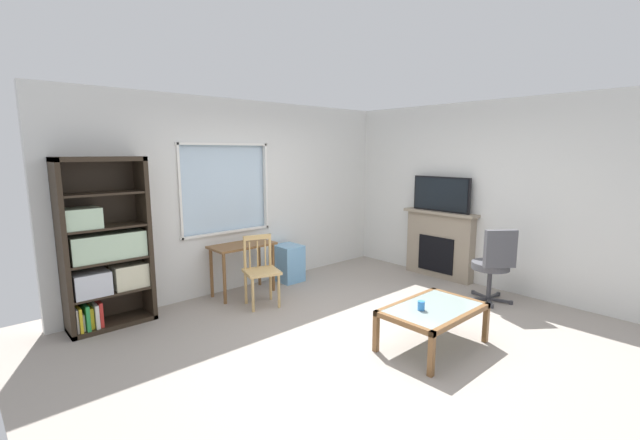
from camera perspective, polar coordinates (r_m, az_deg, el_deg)
ground at (r=4.78m, az=4.96°, el=-15.08°), size 6.14×5.51×0.02m
wall_back_with_window at (r=6.16m, az=-10.22°, el=3.27°), size 5.14×0.15×2.68m
wall_right at (r=6.57m, az=20.98°, el=3.28°), size 0.12×4.71×2.68m
bookshelf at (r=5.24m, az=-27.44°, el=-3.88°), size 0.90×0.38×1.91m
desk_under_window at (r=5.85m, az=-10.55°, el=-4.46°), size 0.87×0.45×0.71m
wooden_chair at (r=5.43m, az=-8.10°, el=-6.78°), size 0.52×0.50×0.90m
plastic_drawer_unit at (r=6.42m, az=-4.34°, el=-5.88°), size 0.35×0.40×0.56m
fireplace at (r=6.82m, az=16.01°, el=-3.17°), size 0.26×1.20×1.05m
tv at (r=6.68m, az=16.23°, el=3.42°), size 0.06×0.95×0.54m
office_chair at (r=5.86m, az=22.70°, el=-5.31°), size 0.62×0.62×1.00m
coffee_table at (r=4.45m, az=15.20°, el=-12.07°), size 1.06×0.68×0.42m
sippy_cup at (r=4.31m, az=13.67°, el=-11.30°), size 0.07×0.07×0.09m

